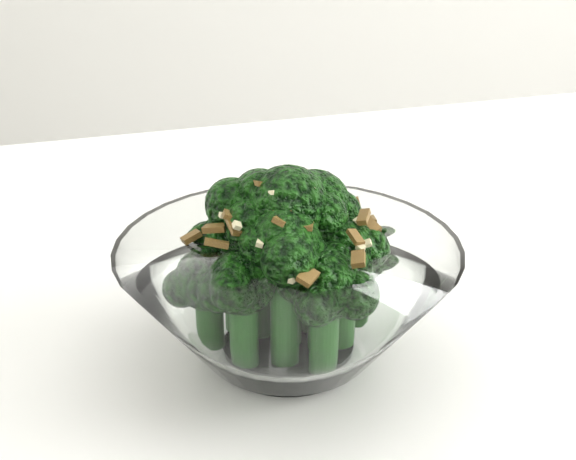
{
  "coord_description": "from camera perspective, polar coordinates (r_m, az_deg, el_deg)",
  "views": [
    {
      "loc": [
        -0.24,
        -0.68,
        1.05
      ],
      "look_at": [
        -0.28,
        -0.23,
        0.84
      ],
      "focal_mm": 55.0,
      "sensor_mm": 36.0,
      "label": 1
    }
  ],
  "objects": [
    {
      "name": "broccoli_dish",
      "position": [
        0.52,
        0.06,
        -3.69
      ],
      "size": [
        0.2,
        0.2,
        0.12
      ],
      "color": "white",
      "rests_on": "table"
    }
  ]
}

